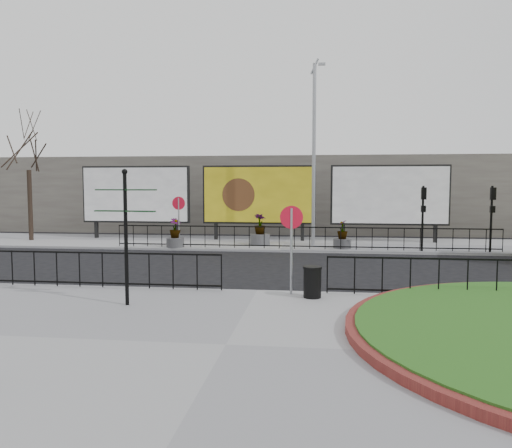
% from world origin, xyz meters
% --- Properties ---
extents(ground, '(90.00, 90.00, 0.00)m').
position_xyz_m(ground, '(0.00, 0.00, 0.00)').
color(ground, black).
rests_on(ground, ground).
extents(pavement_near, '(30.00, 10.00, 0.12)m').
position_xyz_m(pavement_near, '(0.00, -5.00, 0.06)').
color(pavement_near, gray).
rests_on(pavement_near, ground).
extents(pavement_far, '(44.00, 6.00, 0.12)m').
position_xyz_m(pavement_far, '(0.00, 12.00, 0.06)').
color(pavement_far, gray).
rests_on(pavement_far, ground).
extents(railing_near_left, '(10.00, 0.10, 1.10)m').
position_xyz_m(railing_near_left, '(-6.00, -0.30, 0.67)').
color(railing_near_left, black).
rests_on(railing_near_left, pavement_near).
extents(railing_near_right, '(9.00, 0.10, 1.10)m').
position_xyz_m(railing_near_right, '(6.50, -0.30, 0.67)').
color(railing_near_right, black).
rests_on(railing_near_right, pavement_near).
extents(railing_far, '(18.00, 0.10, 1.10)m').
position_xyz_m(railing_far, '(1.00, 9.30, 0.67)').
color(railing_far, black).
rests_on(railing_far, pavement_far).
extents(speed_sign_far, '(0.64, 0.07, 2.47)m').
position_xyz_m(speed_sign_far, '(-5.00, 9.40, 1.92)').
color(speed_sign_far, gray).
rests_on(speed_sign_far, pavement_far).
extents(speed_sign_near, '(0.64, 0.07, 2.47)m').
position_xyz_m(speed_sign_near, '(1.00, -0.40, 1.92)').
color(speed_sign_near, gray).
rests_on(speed_sign_near, pavement_near).
extents(billboard_left, '(6.20, 0.31, 4.10)m').
position_xyz_m(billboard_left, '(-8.50, 12.97, 2.60)').
color(billboard_left, black).
rests_on(billboard_left, pavement_far).
extents(billboard_mid, '(6.20, 0.31, 4.10)m').
position_xyz_m(billboard_mid, '(-1.50, 12.97, 2.60)').
color(billboard_mid, black).
rests_on(billboard_mid, pavement_far).
extents(billboard_right, '(6.20, 0.31, 4.10)m').
position_xyz_m(billboard_right, '(5.50, 12.97, 2.60)').
color(billboard_right, black).
rests_on(billboard_right, pavement_far).
extents(lamp_post, '(0.74, 0.18, 9.23)m').
position_xyz_m(lamp_post, '(1.51, 11.00, 4.83)').
color(lamp_post, gray).
rests_on(lamp_post, pavement_far).
extents(signal_pole_a, '(0.22, 0.26, 3.00)m').
position_xyz_m(signal_pole_a, '(6.50, 9.34, 2.10)').
color(signal_pole_a, black).
rests_on(signal_pole_a, pavement_far).
extents(signal_pole_b, '(0.22, 0.26, 3.00)m').
position_xyz_m(signal_pole_b, '(9.50, 9.34, 2.10)').
color(signal_pole_b, black).
rests_on(signal_pole_b, pavement_far).
extents(tree_left, '(2.00, 2.00, 7.00)m').
position_xyz_m(tree_left, '(-14.00, 11.50, 3.62)').
color(tree_left, '#2D2119').
rests_on(tree_left, pavement_far).
extents(building_backdrop, '(40.00, 10.00, 5.00)m').
position_xyz_m(building_backdrop, '(0.00, 22.00, 2.50)').
color(building_backdrop, '#6A665D').
rests_on(building_backdrop, ground).
extents(fingerpost_sign, '(1.61, 0.37, 3.44)m').
position_xyz_m(fingerpost_sign, '(-3.07, -2.19, 2.20)').
color(fingerpost_sign, black).
rests_on(fingerpost_sign, pavement_near).
extents(litter_bin, '(0.51, 0.51, 0.85)m').
position_xyz_m(litter_bin, '(1.59, -0.79, 0.55)').
color(litter_bin, black).
rests_on(litter_bin, pavement_near).
extents(planter_a, '(0.87, 0.87, 1.42)m').
position_xyz_m(planter_a, '(-5.19, 9.40, 0.66)').
color(planter_a, '#4C4C4F').
rests_on(planter_a, pavement_far).
extents(planter_b, '(1.01, 1.01, 1.58)m').
position_xyz_m(planter_b, '(-1.20, 11.00, 0.71)').
color(planter_b, '#4C4C4F').
rests_on(planter_b, pavement_far).
extents(planter_c, '(0.85, 0.85, 1.36)m').
position_xyz_m(planter_c, '(2.90, 9.97, 0.63)').
color(planter_c, '#4C4C4F').
rests_on(planter_c, pavement_far).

